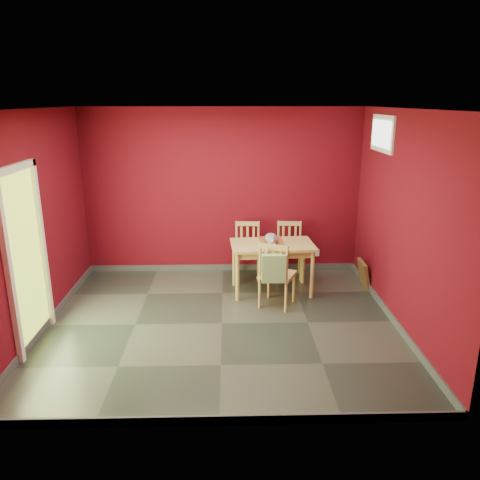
{
  "coord_description": "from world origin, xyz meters",
  "views": [
    {
      "loc": [
        0.09,
        -5.53,
        2.8
      ],
      "look_at": [
        0.25,
        0.45,
        1.0
      ],
      "focal_mm": 35.0,
      "sensor_mm": 36.0,
      "label": 1
    }
  ],
  "objects_px": {
    "chair_far_left": "(247,250)",
    "picture_frame": "(364,274)",
    "cat": "(271,237)",
    "chair_near": "(276,274)",
    "chair_far_right": "(289,249)",
    "dining_table": "(272,250)",
    "tote_bag": "(274,268)"
  },
  "relations": [
    {
      "from": "chair_far_left",
      "to": "cat",
      "type": "xyz_separation_m",
      "value": [
        0.33,
        -0.6,
        0.4
      ]
    },
    {
      "from": "chair_far_left",
      "to": "chair_near",
      "type": "height_order",
      "value": "chair_near"
    },
    {
      "from": "chair_far_right",
      "to": "picture_frame",
      "type": "bearing_deg",
      "value": -24.52
    },
    {
      "from": "dining_table",
      "to": "chair_near",
      "type": "height_order",
      "value": "chair_near"
    },
    {
      "from": "chair_near",
      "to": "dining_table",
      "type": "bearing_deg",
      "value": 91.19
    },
    {
      "from": "chair_far_left",
      "to": "chair_far_right",
      "type": "bearing_deg",
      "value": 0.25
    },
    {
      "from": "chair_far_left",
      "to": "picture_frame",
      "type": "xyz_separation_m",
      "value": [
        1.79,
        -0.5,
        -0.25
      ]
    },
    {
      "from": "chair_far_right",
      "to": "chair_near",
      "type": "distance_m",
      "value": 1.22
    },
    {
      "from": "chair_far_left",
      "to": "cat",
      "type": "distance_m",
      "value": 0.79
    },
    {
      "from": "dining_table",
      "to": "chair_far_left",
      "type": "xyz_separation_m",
      "value": [
        -0.34,
        0.64,
        -0.2
      ]
    },
    {
      "from": "dining_table",
      "to": "chair_near",
      "type": "xyz_separation_m",
      "value": [
        0.01,
        -0.53,
        -0.18
      ]
    },
    {
      "from": "chair_far_left",
      "to": "chair_far_right",
      "type": "distance_m",
      "value": 0.69
    },
    {
      "from": "chair_far_right",
      "to": "picture_frame",
      "type": "height_order",
      "value": "chair_far_right"
    },
    {
      "from": "chair_far_right",
      "to": "cat",
      "type": "distance_m",
      "value": 0.81
    },
    {
      "from": "chair_far_left",
      "to": "cat",
      "type": "relative_size",
      "value": 2.3
    },
    {
      "from": "chair_near",
      "to": "cat",
      "type": "relative_size",
      "value": 2.42
    },
    {
      "from": "cat",
      "to": "picture_frame",
      "type": "relative_size",
      "value": 0.94
    },
    {
      "from": "tote_bag",
      "to": "dining_table",
      "type": "bearing_deg",
      "value": 86.27
    },
    {
      "from": "chair_far_left",
      "to": "picture_frame",
      "type": "bearing_deg",
      "value": -15.61
    },
    {
      "from": "chair_far_right",
      "to": "dining_table",
      "type": "bearing_deg",
      "value": -118.17
    },
    {
      "from": "chair_far_right",
      "to": "chair_near",
      "type": "height_order",
      "value": "chair_near"
    },
    {
      "from": "tote_bag",
      "to": "picture_frame",
      "type": "distance_m",
      "value": 1.78
    },
    {
      "from": "chair_far_right",
      "to": "chair_near",
      "type": "xyz_separation_m",
      "value": [
        -0.33,
        -1.17,
        0.03
      ]
    },
    {
      "from": "chair_far_left",
      "to": "chair_near",
      "type": "bearing_deg",
      "value": -73.13
    },
    {
      "from": "dining_table",
      "to": "chair_near",
      "type": "bearing_deg",
      "value": -88.81
    },
    {
      "from": "chair_far_left",
      "to": "chair_far_right",
      "type": "xyz_separation_m",
      "value": [
        0.69,
        0.0,
        -0.0
      ]
    },
    {
      "from": "dining_table",
      "to": "chair_far_left",
      "type": "relative_size",
      "value": 1.39
    },
    {
      "from": "chair_far_left",
      "to": "picture_frame",
      "type": "relative_size",
      "value": 2.16
    },
    {
      "from": "chair_far_left",
      "to": "chair_near",
      "type": "distance_m",
      "value": 1.22
    },
    {
      "from": "cat",
      "to": "picture_frame",
      "type": "xyz_separation_m",
      "value": [
        1.46,
        0.1,
        -0.65
      ]
    },
    {
      "from": "cat",
      "to": "picture_frame",
      "type": "bearing_deg",
      "value": -24.14
    },
    {
      "from": "dining_table",
      "to": "cat",
      "type": "height_order",
      "value": "cat"
    }
  ]
}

